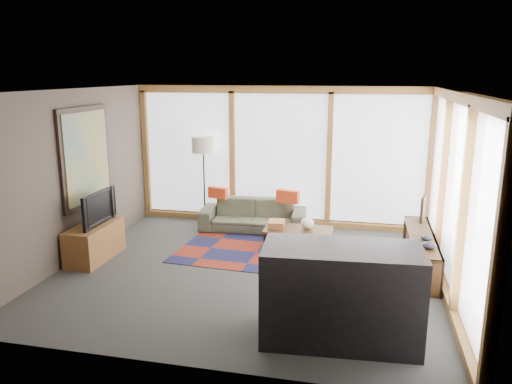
% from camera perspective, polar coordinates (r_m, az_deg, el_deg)
% --- Properties ---
extents(ground, '(5.50, 5.50, 0.00)m').
position_cam_1_polar(ground, '(7.39, -0.69, -9.04)').
color(ground, '#2E2E2B').
rests_on(ground, ground).
extents(room_envelope, '(5.52, 5.02, 2.62)m').
position_cam_1_polar(room_envelope, '(7.39, 4.02, 3.41)').
color(room_envelope, '#473B33').
rests_on(room_envelope, ground).
extents(rug, '(2.63, 1.78, 0.01)m').
position_cam_1_polar(rug, '(8.09, 0.06, -6.95)').
color(rug, maroon).
rests_on(rug, ground).
extents(sofa, '(1.96, 0.88, 0.56)m').
position_cam_1_polar(sofa, '(9.18, -0.33, -2.65)').
color(sofa, '#393D2E').
rests_on(sofa, ground).
extents(pillow_left, '(0.39, 0.20, 0.21)m').
position_cam_1_polar(pillow_left, '(9.26, -4.37, -0.09)').
color(pillow_left, red).
rests_on(pillow_left, sofa).
extents(pillow_right, '(0.43, 0.22, 0.23)m').
position_cam_1_polar(pillow_right, '(8.93, 3.65, -0.52)').
color(pillow_right, red).
rests_on(pillow_right, sofa).
extents(floor_lamp, '(0.42, 0.42, 1.69)m').
position_cam_1_polar(floor_lamp, '(9.40, -5.95, 1.22)').
color(floor_lamp, black).
rests_on(floor_lamp, ground).
extents(coffee_table, '(1.11, 0.57, 0.37)m').
position_cam_1_polar(coffee_table, '(8.18, 4.85, -5.43)').
color(coffee_table, '#322110').
rests_on(coffee_table, ground).
extents(book_stack, '(0.28, 0.34, 0.11)m').
position_cam_1_polar(book_stack, '(8.18, 2.35, -3.66)').
color(book_stack, '#9B592F').
rests_on(book_stack, coffee_table).
extents(vase, '(0.26, 0.26, 0.19)m').
position_cam_1_polar(vase, '(8.11, 5.88, -3.58)').
color(vase, '#EDE3CC').
rests_on(vase, coffee_table).
extents(bookshelf, '(0.37, 2.04, 0.51)m').
position_cam_1_polar(bookshelf, '(7.79, 18.29, -6.53)').
color(bookshelf, '#322110').
rests_on(bookshelf, ground).
extents(bowl_a, '(0.22, 0.22, 0.10)m').
position_cam_1_polar(bowl_a, '(7.16, 19.18, -5.78)').
color(bowl_a, black).
rests_on(bowl_a, bookshelf).
extents(bowl_b, '(0.20, 0.20, 0.08)m').
position_cam_1_polar(bowl_b, '(7.50, 18.90, -4.96)').
color(bowl_b, black).
rests_on(bowl_b, bookshelf).
extents(shelf_picture, '(0.11, 0.31, 0.41)m').
position_cam_1_polar(shelf_picture, '(8.38, 18.55, -1.85)').
color(shelf_picture, black).
rests_on(shelf_picture, bookshelf).
extents(tv_console, '(0.46, 1.10, 0.55)m').
position_cam_1_polar(tv_console, '(8.16, -17.94, -5.42)').
color(tv_console, brown).
rests_on(tv_console, ground).
extents(television, '(0.13, 0.91, 0.52)m').
position_cam_1_polar(television, '(8.04, -18.01, -1.72)').
color(television, black).
rests_on(television, tv_console).
extents(bar_counter, '(1.72, 0.90, 1.05)m').
position_cam_1_polar(bar_counter, '(5.50, 9.66, -11.46)').
color(bar_counter, black).
rests_on(bar_counter, ground).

